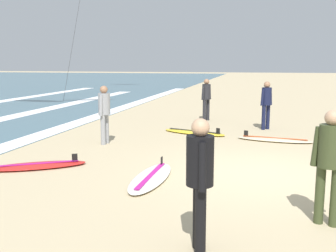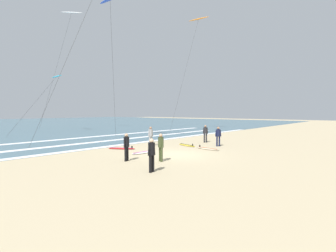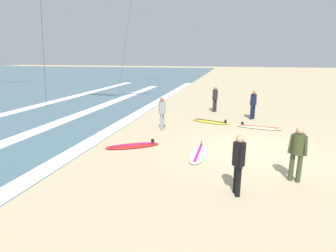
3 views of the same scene
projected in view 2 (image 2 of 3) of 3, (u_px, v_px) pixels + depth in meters
The scene contains 18 objects.
ground_plane at pixel (176, 155), 17.20m from camera, with size 160.00×160.00×0.00m, color tan.
wave_foam_shoreline at pixel (99, 148), 20.39m from camera, with size 52.18×0.75×0.01m, color white.
wave_foam_mid_break at pixel (78, 144), 22.69m from camera, with size 42.92×0.87×0.01m, color white.
wave_foam_outer_break at pixel (48, 141), 25.20m from camera, with size 50.71×0.91×0.01m, color white.
surfer_left_near at pixel (152, 152), 12.14m from camera, with size 0.51×0.32×1.60m.
surfer_background_far at pixel (205, 132), 23.78m from camera, with size 0.47×0.36×1.60m.
surfer_mid_group at pixel (218, 135), 21.16m from camera, with size 0.42×0.42×1.60m.
surfer_foreground_main at pixel (151, 134), 21.34m from camera, with size 0.51×0.32×1.60m.
surfer_left_far at pixel (161, 145), 14.76m from camera, with size 0.32×0.51×1.60m.
surfer_right_near at pixel (126, 144), 14.90m from camera, with size 0.51×0.32×1.60m.
surfboard_right_spare at pixel (143, 152), 17.82m from camera, with size 2.11×0.63×0.25m.
surfboard_near_water at pixel (187, 145), 21.62m from camera, with size 1.25×2.18×0.25m.
surfboard_foreground_flat at pixel (208, 149), 19.58m from camera, with size 0.93×2.17×0.25m.
surfboard_left_pile at pixel (122, 148), 19.71m from camera, with size 1.57×2.12×0.25m.
kite_blue_low_near at pixel (110, 0), 24.77m from camera, with size 3.64×4.98×13.75m.
kite_white_high_left at pixel (71, 13), 39.38m from camera, with size 4.89×5.68×18.03m.
kite_orange_high_right at pixel (198, 20), 36.76m from camera, with size 5.99×3.26×16.13m.
kite_cyan_far_right at pixel (56, 77), 36.41m from camera, with size 8.08×4.51×7.96m.
Camera 2 is at (-13.37, -10.61, 2.86)m, focal length 27.83 mm.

